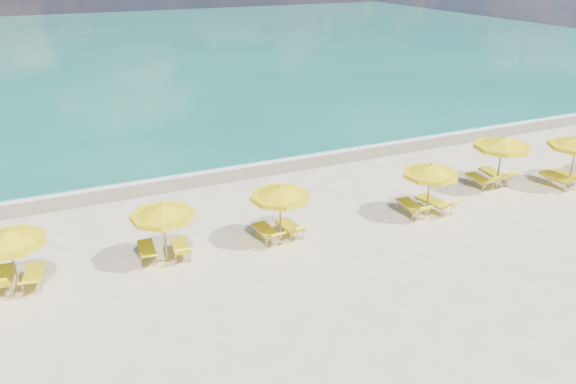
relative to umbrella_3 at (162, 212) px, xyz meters
name	(u,v)px	position (x,y,z in m)	size (l,w,h in m)	color
ground_plane	(305,237)	(5.03, -0.35, -1.84)	(120.00, 120.00, 0.00)	beige
ocean	(109,49)	(5.03, 47.65, -1.84)	(120.00, 80.00, 0.30)	#126854
wet_sand_band	(237,171)	(5.03, 7.05, -1.84)	(120.00, 2.60, 0.01)	tan
foam_line	(231,166)	(5.03, 7.85, -1.84)	(120.00, 1.20, 0.03)	white
whitecap_near	(83,132)	(-0.97, 16.65, -1.84)	(14.00, 0.36, 0.05)	white
whitecap_far	(261,86)	(13.03, 23.65, -1.84)	(18.00, 0.30, 0.05)	white
umbrella_2	(8,238)	(-4.55, 0.06, 0.01)	(2.77, 2.77, 2.17)	#A58852
umbrella_3	(162,212)	(0.00, 0.00, 0.00)	(2.60, 2.60, 2.16)	#A58852
umbrella_4	(280,193)	(4.09, -0.23, 0.02)	(2.58, 2.58, 2.19)	#A58852
umbrella_5	(431,171)	(10.20, -0.72, 0.04)	(2.68, 2.68, 2.21)	#A58852
umbrella_6	(503,143)	(14.71, 0.22, 0.24)	(2.82, 2.82, 2.45)	#A58852
lounger_2_left	(3,282)	(-4.99, 0.47, -1.60)	(0.81, 1.93, 0.94)	#A5A8AD
lounger_2_right	(34,278)	(-4.11, 0.35, -1.63)	(0.84, 1.81, 0.71)	#A5A8AD
lounger_3_left	(147,252)	(-0.55, 0.54, -1.65)	(0.68, 1.71, 0.62)	#A5A8AD
lounger_3_right	(181,250)	(0.54, 0.17, -1.64)	(0.75, 1.69, 0.78)	#A5A8AD
lounger_4_left	(266,234)	(3.65, 0.04, -1.63)	(0.67, 1.78, 0.74)	#A5A8AD
lounger_4_right	(290,230)	(4.58, 0.01, -1.64)	(0.68, 1.68, 0.78)	#A5A8AD
lounger_5_left	(411,209)	(9.71, -0.40, -1.62)	(0.77, 1.87, 0.82)	#A5A8AD
lounger_5_right	(435,206)	(10.75, -0.54, -1.60)	(0.97, 2.01, 0.90)	#A5A8AD
lounger_6_left	(480,182)	(14.22, 0.72, -1.62)	(0.67, 1.74, 0.84)	#A5A8AD
lounger_6_right	(494,177)	(15.16, 0.82, -1.60)	(0.90, 2.04, 0.91)	#A5A8AD
lounger_7_left	(558,181)	(17.40, -0.71, -1.60)	(0.75, 2.00, 0.92)	#A5A8AD
lounger_7_right	(567,177)	(18.30, -0.41, -1.65)	(0.64, 1.67, 0.63)	#A5A8AD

